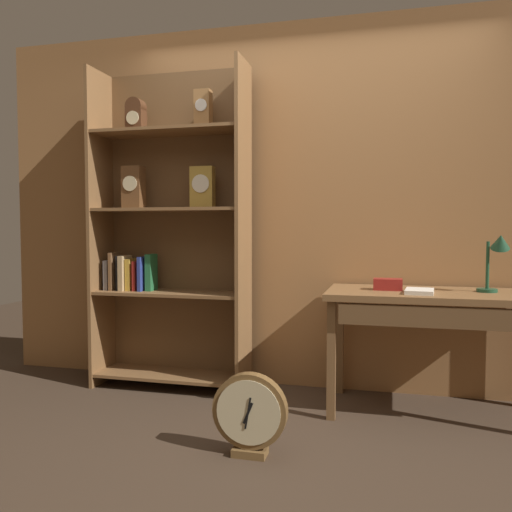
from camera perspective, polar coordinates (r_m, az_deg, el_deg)
ground_plane at (r=2.73m, az=1.24°, el=-21.76°), size 10.00×10.00×0.00m
back_wood_panel at (r=3.80m, az=5.89°, el=5.39°), size 4.80×0.05×2.60m
bookshelf at (r=3.83m, az=-9.39°, el=2.79°), size 1.11×0.35×2.27m
workbench at (r=3.40m, az=18.30°, el=-5.24°), size 1.24×0.63×0.76m
desk_lamp at (r=3.46m, az=24.55°, el=0.24°), size 0.18×0.18×0.37m
toolbox_small at (r=3.42m, az=14.05°, el=-2.98°), size 0.18×0.11×0.07m
open_repair_manual at (r=3.29m, az=17.24°, el=-3.66°), size 0.18×0.23×0.02m
round_clock_large at (r=2.76m, az=-0.67°, el=-16.67°), size 0.38×0.11×0.42m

